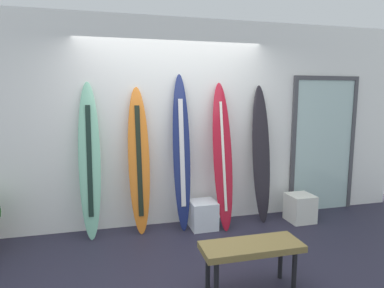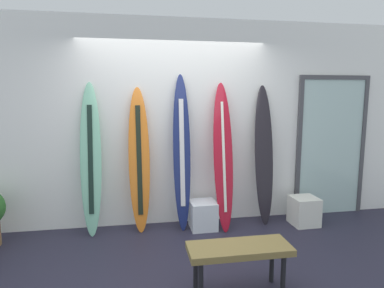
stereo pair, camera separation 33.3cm
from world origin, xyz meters
name	(u,v)px [view 1 (the left image)]	position (x,y,z in m)	size (l,w,h in m)	color
ground	(195,266)	(0.00, 0.00, -0.02)	(8.00, 8.00, 0.04)	#252435
wall_back	(171,123)	(0.00, 1.30, 1.40)	(7.20, 0.20, 2.80)	white
surfboard_seafoam	(90,162)	(-1.09, 1.01, 0.96)	(0.27, 0.35, 1.95)	#83CEAA
surfboard_sunset	(139,162)	(-0.48, 1.02, 0.93)	(0.28, 0.31, 1.89)	orange
surfboard_navy	(182,154)	(0.08, 1.00, 1.02)	(0.24, 0.36, 2.07)	navy
surfboard_crimson	(223,157)	(0.63, 0.92, 0.97)	(0.28, 0.49, 1.96)	#B01427
surfboard_charcoal	(261,154)	(1.23, 1.01, 0.96)	(0.27, 0.36, 1.93)	black
display_block_left	(203,215)	(0.35, 0.91, 0.19)	(0.35, 0.35, 0.37)	silver
display_block_center	(300,208)	(1.76, 0.80, 0.19)	(0.35, 0.35, 0.39)	white
glass_door	(323,142)	(2.36, 1.18, 1.07)	(1.09, 0.06, 2.07)	silver
bench	(251,250)	(0.37, -0.58, 0.39)	(0.92, 0.35, 0.45)	olive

